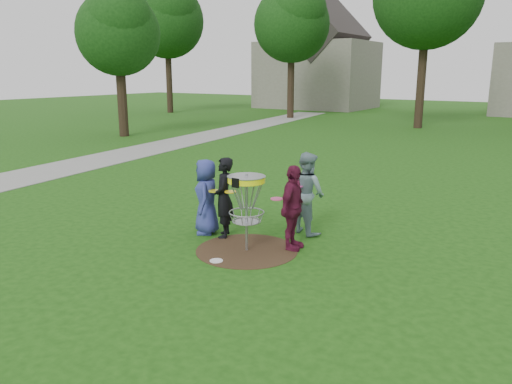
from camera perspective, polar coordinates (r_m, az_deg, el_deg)
The scene contains 11 objects.
ground at distance 8.86m, azimuth -1.07°, elevation -6.69°, with size 100.00×100.00×0.00m, color #19470F.
dirt_patch at distance 8.85m, azimuth -1.07°, elevation -6.66°, with size 1.80×1.80×0.01m, color #47331E.
concrete_path at distance 21.11m, azimuth -11.46°, elevation 5.00°, with size 2.20×40.00×0.02m, color #9E9E99.
player_blue at distance 9.63m, azimuth -5.69°, elevation -0.54°, with size 0.71×0.46×1.46m, color navy.
player_black at distance 9.39m, azimuth -3.69°, elevation -0.65°, with size 0.56×0.37×1.53m, color black.
player_grey at distance 9.65m, azimuth 5.85°, elevation -0.10°, with size 0.77×0.60×1.59m, color gray.
player_maroon at distance 8.73m, azimuth 4.20°, elevation -1.82°, with size 0.89×0.37×1.51m, color maroon.
disc_on_grass at distance 8.39m, azimuth -4.56°, elevation -7.86°, with size 0.22×0.22×0.02m, color white.
disc_golf_basket at distance 8.56m, azimuth -1.10°, elevation -0.27°, with size 0.66×0.67×1.38m.
held_discs at distance 9.11m, azimuth -0.17°, elevation 0.03°, with size 1.57×1.15×0.10m.
tree_row at distance 28.04m, azimuth 25.63°, elevation 18.76°, with size 51.20×17.42×9.90m.
Camera 1 is at (4.67, -6.87, 3.07)m, focal length 35.00 mm.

